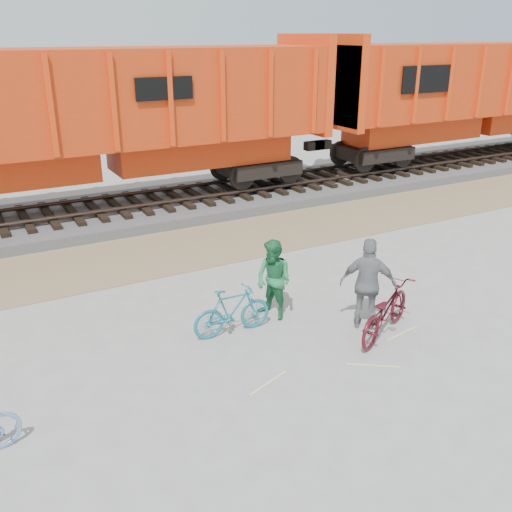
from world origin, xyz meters
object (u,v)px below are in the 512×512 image
object	(u,v)px
hopper_car_right	(474,92)
bicycle_maroon	(385,310)
bicycle_teal	(232,311)
hopper_car_center	(100,117)
person_woman	(368,284)
person_man	(274,280)

from	to	relation	value
hopper_car_right	bicycle_maroon	xyz separation A→B (m)	(-12.46, -9.45, -2.50)
hopper_car_right	bicycle_teal	world-z (taller)	hopper_car_right
hopper_car_center	person_woman	bearing A→B (deg)	-74.89
bicycle_teal	bicycle_maroon	xyz separation A→B (m)	(2.43, -1.39, 0.04)
hopper_car_right	person_woman	size ratio (longest dim) A/B	7.86
hopper_car_right	bicycle_teal	size ratio (longest dim) A/B	9.12
person_woman	bicycle_teal	bearing A→B (deg)	17.51
person_man	person_woman	world-z (taller)	person_woman
bicycle_maroon	person_man	world-z (taller)	person_man
person_man	bicycle_teal	bearing A→B (deg)	-97.59
bicycle_teal	bicycle_maroon	distance (m)	2.80
hopper_car_center	bicycle_maroon	xyz separation A→B (m)	(2.54, -9.45, -2.50)
bicycle_teal	person_woman	xyz separation A→B (m)	(2.33, -0.99, 0.43)
hopper_car_center	person_man	world-z (taller)	hopper_car_center
hopper_car_center	person_woman	size ratio (longest dim) A/B	7.86
hopper_car_right	bicycle_maroon	distance (m)	15.84
hopper_car_center	person_woman	world-z (taller)	hopper_car_center
hopper_car_right	person_man	world-z (taller)	hopper_car_right
hopper_car_center	bicycle_maroon	world-z (taller)	hopper_car_center
person_woman	hopper_car_right	bearing A→B (deg)	-103.65
bicycle_teal	bicycle_maroon	bearing A→B (deg)	-118.39
bicycle_maroon	person_man	bearing A→B (deg)	15.17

